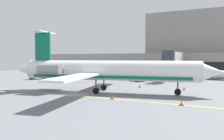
{
  "coord_description": "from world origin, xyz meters",
  "views": [
    {
      "loc": [
        18.26,
        -26.33,
        5.12
      ],
      "look_at": [
        1.0,
        9.2,
        3.0
      ],
      "focal_mm": 35.83,
      "sensor_mm": 36.0,
      "label": 1
    }
  ],
  "objects": [
    {
      "name": "safety_cone_delta",
      "position": [
        6.13,
        -1.32,
        0.25
      ],
      "size": [
        0.47,
        0.47,
        0.55
      ],
      "color": "orange",
      "rests_on": "ground"
    },
    {
      "name": "safety_cone_bravo",
      "position": [
        5.68,
        10.65,
        0.25
      ],
      "size": [
        0.47,
        0.47,
        0.55
      ],
      "color": "orange",
      "rests_on": "ground"
    },
    {
      "name": "fuel_tank",
      "position": [
        17.9,
        31.5,
        1.26
      ],
      "size": [
        7.23,
        2.18,
        2.23
      ],
      "color": "white",
      "rests_on": "ground"
    },
    {
      "name": "terminal_building",
      "position": [
        2.93,
        48.63,
        6.68
      ],
      "size": [
        79.39,
        16.35,
        19.85
      ],
      "color": "gray",
      "rests_on": "ground"
    },
    {
      "name": "regional_jet",
      "position": [
        2.74,
        3.09,
        3.24
      ],
      "size": [
        31.95,
        25.66,
        9.33
      ],
      "color": "white",
      "rests_on": "ground"
    },
    {
      "name": "jet_bridge_west",
      "position": [
        8.29,
        29.56,
        5.31
      ],
      "size": [
        2.4,
        19.41,
        6.7
      ],
      "color": "silver",
      "rests_on": "ground"
    },
    {
      "name": "safety_cone_alpha",
      "position": [
        14.57,
        -1.51,
        0.25
      ],
      "size": [
        0.47,
        0.47,
        0.55
      ],
      "color": "orange",
      "rests_on": "ground"
    },
    {
      "name": "baggage_tug",
      "position": [
        -21.59,
        13.98,
        0.91
      ],
      "size": [
        4.46,
        3.21,
        1.96
      ],
      "color": "silver",
      "rests_on": "ground"
    },
    {
      "name": "belt_loader",
      "position": [
        1.98,
        20.59,
        0.98
      ],
      "size": [
        3.12,
        3.37,
        2.2
      ],
      "color": "#1E4CB2",
      "rests_on": "ground"
    },
    {
      "name": "safety_cone_charlie",
      "position": [
        13.13,
        10.69,
        0.25
      ],
      "size": [
        0.47,
        0.47,
        0.55
      ],
      "color": "orange",
      "rests_on": "ground"
    },
    {
      "name": "ground",
      "position": [
        -0.0,
        -0.0,
        -0.05
      ],
      "size": [
        120.0,
        120.0,
        0.11
      ],
      "color": "slate"
    }
  ]
}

